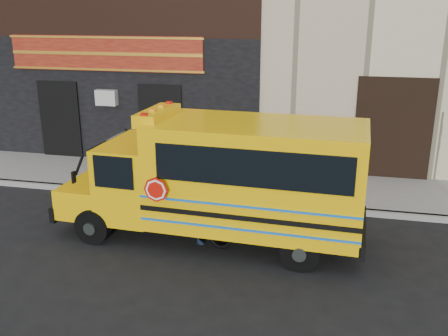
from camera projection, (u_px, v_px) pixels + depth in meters
name	position (u px, v px, depth m)	size (l,w,h in m)	color
ground	(219.00, 248.00, 10.95)	(120.00, 120.00, 0.00)	black
curb	(241.00, 202.00, 13.35)	(40.00, 0.20, 0.15)	gray
sidewalk	(251.00, 184.00, 14.74)	(40.00, 3.00, 0.15)	slate
school_bus	(227.00, 176.00, 10.92)	(6.99, 2.51, 2.92)	black
bicycle	(199.00, 220.00, 11.08)	(0.51, 1.80, 1.08)	black
cyclist	(204.00, 207.00, 10.92)	(0.63, 0.41, 1.72)	black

